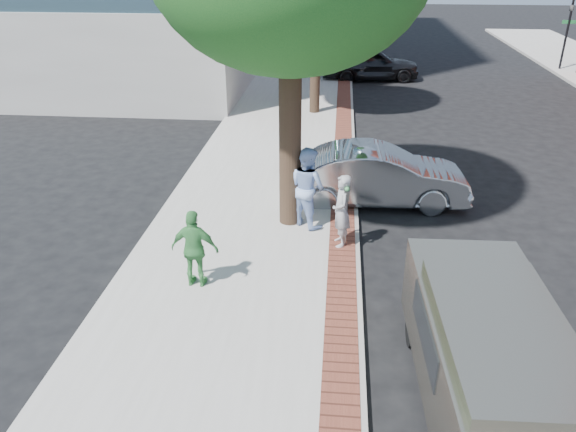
# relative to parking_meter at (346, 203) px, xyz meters

# --- Properties ---
(ground) EXTENTS (120.00, 120.00, 0.00)m
(ground) POSITION_rel_parking_meter_xyz_m (-0.75, -0.80, -1.21)
(ground) COLOR black
(ground) RESTS_ON ground
(sidewalk) EXTENTS (5.00, 60.00, 0.15)m
(sidewalk) POSITION_rel_parking_meter_xyz_m (-2.25, 7.20, -1.13)
(sidewalk) COLOR #9E9991
(sidewalk) RESTS_ON ground
(brick_strip) EXTENTS (0.60, 60.00, 0.01)m
(brick_strip) POSITION_rel_parking_meter_xyz_m (-0.05, 7.20, -1.05)
(brick_strip) COLOR brown
(brick_strip) RESTS_ON sidewalk
(curb) EXTENTS (0.10, 60.00, 0.15)m
(curb) POSITION_rel_parking_meter_xyz_m (0.30, 7.20, -1.13)
(curb) COLOR gray
(curb) RESTS_ON ground
(office_base) EXTENTS (18.20, 22.20, 4.00)m
(office_base) POSITION_rel_parking_meter_xyz_m (-13.75, 21.20, 0.79)
(office_base) COLOR gray
(office_base) RESTS_ON ground
(signal_near) EXTENTS (0.70, 0.15, 3.80)m
(signal_near) POSITION_rel_parking_meter_xyz_m (0.15, 21.20, 1.05)
(signal_near) COLOR black
(signal_near) RESTS_ON ground
(signal_far) EXTENTS (0.70, 0.15, 3.80)m
(signal_far) POSITION_rel_parking_meter_xyz_m (11.75, 21.20, 1.05)
(signal_far) COLOR black
(signal_far) RESTS_ON ground
(parking_meter) EXTENTS (0.12, 0.32, 1.47)m
(parking_meter) POSITION_rel_parking_meter_xyz_m (0.00, 0.00, 0.00)
(parking_meter) COLOR gray
(parking_meter) RESTS_ON sidewalk
(person_gray) EXTENTS (0.51, 0.68, 1.69)m
(person_gray) POSITION_rel_parking_meter_xyz_m (-0.10, 0.00, -0.21)
(person_gray) COLOR #9A9A9E
(person_gray) RESTS_ON sidewalk
(person_officer) EXTENTS (1.21, 1.20, 1.97)m
(person_officer) POSITION_rel_parking_meter_xyz_m (-0.92, 0.98, -0.07)
(person_officer) COLOR #99B7EC
(person_officer) RESTS_ON sidewalk
(person_green) EXTENTS (0.99, 0.47, 1.63)m
(person_green) POSITION_rel_parking_meter_xyz_m (-2.95, -1.94, -0.24)
(person_green) COLOR #42924A
(person_green) RESTS_ON sidewalk
(sedan_silver) EXTENTS (4.82, 1.87, 1.56)m
(sedan_silver) POSITION_rel_parking_meter_xyz_m (0.86, 2.73, -0.42)
(sedan_silver) COLOR #A2A5A8
(sedan_silver) RESTS_ON ground
(bg_car) EXTENTS (5.13, 2.61, 1.67)m
(bg_car) POSITION_rel_parking_meter_xyz_m (1.26, 18.12, -0.37)
(bg_car) COLOR black
(bg_car) RESTS_ON ground
(van) EXTENTS (2.03, 4.98, 1.81)m
(van) POSITION_rel_parking_meter_xyz_m (2.07, -4.60, -0.21)
(van) COLOR gray
(van) RESTS_ON ground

